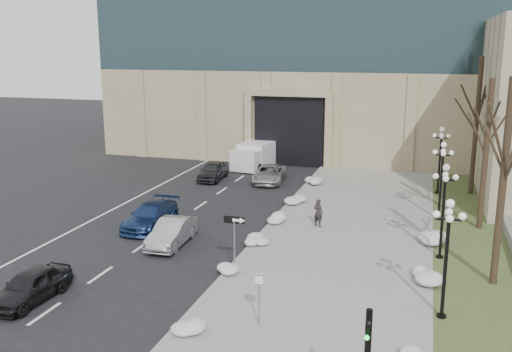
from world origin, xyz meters
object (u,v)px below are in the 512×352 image
at_px(lamppost_b, 444,199).
at_px(lamppost_d, 440,151).
at_px(keep_sign, 259,288).
at_px(one_way_sign, 238,227).
at_px(car_c, 150,216).
at_px(car_d, 269,174).
at_px(lamppost_a, 447,243).
at_px(lamppost_c, 442,171).
at_px(car_e, 213,171).
at_px(pedestrian, 318,213).
at_px(car_b, 172,232).
at_px(box_truck, 259,154).
at_px(car_a, 30,286).

bearing_deg(lamppost_b, lamppost_d, 90.00).
bearing_deg(keep_sign, one_way_sign, 112.01).
relative_size(car_c, lamppost_d, 0.99).
xyz_separation_m(car_d, lamppost_a, (12.24, -19.56, 2.43)).
distance_m(keep_sign, lamppost_d, 23.09).
xyz_separation_m(lamppost_a, lamppost_d, (0.00, 19.50, 0.00)).
xyz_separation_m(car_d, lamppost_d, (12.24, -0.06, 2.43)).
distance_m(keep_sign, lamppost_b, 11.29).
distance_m(lamppost_b, lamppost_c, 6.50).
xyz_separation_m(car_e, one_way_sign, (7.81, -17.18, 1.56)).
bearing_deg(car_e, lamppost_d, -2.18).
relative_size(pedestrian, one_way_sign, 0.58).
xyz_separation_m(car_d, lamppost_b, (12.24, -13.06, 2.43)).
bearing_deg(car_d, lamppost_d, -6.05).
height_order(car_b, keep_sign, keep_sign).
xyz_separation_m(car_b, lamppost_b, (13.38, 1.87, 2.39)).
relative_size(car_e, pedestrian, 2.60).
distance_m(car_c, box_truck, 18.13).
bearing_deg(car_d, pedestrian, -66.24).
xyz_separation_m(car_e, lamppost_a, (16.65, -19.11, 2.37)).
bearing_deg(car_d, lamppost_a, -63.73).
xyz_separation_m(keep_sign, lamppost_c, (6.48, 15.61, 1.51)).
height_order(car_a, lamppost_d, lamppost_d).
height_order(one_way_sign, keep_sign, one_way_sign).
height_order(car_a, car_e, car_e).
relative_size(one_way_sign, lamppost_a, 0.58).
bearing_deg(car_d, one_way_sign, -84.84).
relative_size(car_e, box_truck, 0.59).
bearing_deg(lamppost_a, keep_sign, -158.04).
bearing_deg(lamppost_a, lamppost_b, 90.00).
relative_size(car_a, pedestrian, 2.46).
xyz_separation_m(car_b, one_way_sign, (4.54, -2.70, 1.58)).
bearing_deg(pedestrian, one_way_sign, 94.23).
distance_m(lamppost_a, lamppost_d, 19.50).
bearing_deg(lamppost_b, car_b, -172.05).
distance_m(box_truck, one_way_sign, 23.89).
distance_m(car_b, one_way_sign, 5.52).
bearing_deg(car_c, one_way_sign, -36.06).
bearing_deg(car_e, box_truck, 68.23).
bearing_deg(keep_sign, car_b, 128.23).
distance_m(car_d, pedestrian, 11.45).
bearing_deg(one_way_sign, lamppost_a, -13.89).
relative_size(car_a, lamppost_d, 0.82).
height_order(car_e, lamppost_a, lamppost_a).
relative_size(keep_sign, lamppost_c, 0.45).
bearing_deg(box_truck, one_way_sign, -67.76).
bearing_deg(car_c, keep_sign, -46.00).
distance_m(car_b, keep_sign, 10.04).
relative_size(car_c, lamppost_a, 0.99).
xyz_separation_m(car_c, lamppost_c, (15.82, 6.03, 2.39)).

